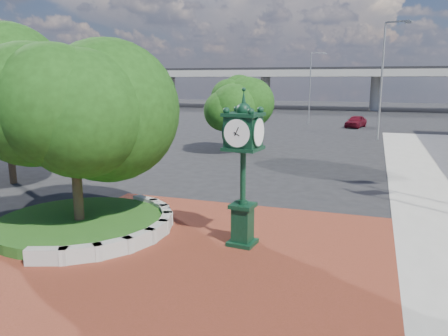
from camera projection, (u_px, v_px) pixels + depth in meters
ground at (206, 246)px, 14.60m from camera, size 200.00×200.00×0.00m
plaza at (194, 256)px, 13.67m from camera, size 12.00×12.00×0.04m
planter_wall at (134, 229)px, 15.41m from camera, size 2.96×6.77×0.54m
grass_bed at (80, 224)px, 16.16m from camera, size 6.10×6.10×0.40m
overpass at (346, 73)px, 78.23m from camera, size 90.00×12.00×7.50m
tree_planter at (73, 129)px, 15.45m from camera, size 5.20×5.20×6.33m
tree_northwest at (6, 106)px, 22.55m from camera, size 5.60×5.60×6.93m
tree_street at (244, 110)px, 31.91m from camera, size 4.40×4.40×5.45m
post_clock at (243, 163)px, 14.07m from camera, size 1.17×1.17×5.13m
parked_car at (356, 121)px, 50.22m from camera, size 2.62×4.35×1.39m
street_lamp_near at (385, 72)px, 38.70m from camera, size 2.24×1.00×10.38m
street_lamp_far at (312, 83)px, 53.10m from camera, size 1.92×0.58×8.62m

